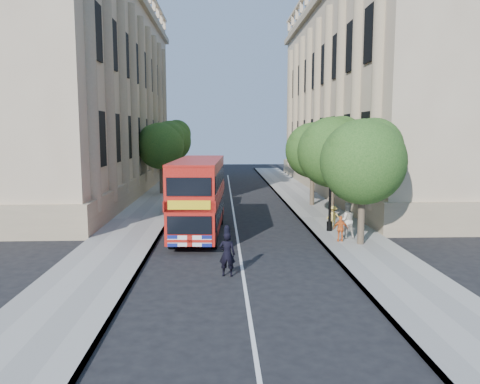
{
  "coord_description": "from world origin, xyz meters",
  "views": [
    {
      "loc": [
        -0.81,
        -18.52,
        5.42
      ],
      "look_at": [
        0.16,
        5.62,
        2.3
      ],
      "focal_mm": 35.0,
      "sensor_mm": 36.0,
      "label": 1
    }
  ],
  "objects": [
    {
      "name": "double_decker_bus",
      "position": [
        -2.0,
        5.79,
        2.16
      ],
      "size": [
        2.69,
        8.57,
        3.91
      ],
      "rotation": [
        0.0,
        0.0,
        -0.05
      ],
      "color": "#A9130B",
      "rests_on": "ground"
    },
    {
      "name": "woman_pedestrian",
      "position": [
        5.46,
        4.26,
        1.02
      ],
      "size": [
        0.89,
        0.7,
        1.8
      ],
      "primitive_type": "imported",
      "rotation": [
        0.0,
        0.0,
        3.16
      ],
      "color": "beige",
      "rests_on": "pavement_right"
    },
    {
      "name": "police_constable",
      "position": [
        -0.61,
        -1.38,
        0.85
      ],
      "size": [
        0.67,
        0.5,
        1.69
      ],
      "primitive_type": "imported",
      "rotation": [
        0.0,
        0.0,
        2.98
      ],
      "color": "black",
      "rests_on": "ground"
    },
    {
      "name": "tree_left_back",
      "position": [
        -5.96,
        30.03,
        4.71
      ],
      "size": [
        4.2,
        4.2,
        6.65
      ],
      "color": "#473828",
      "rests_on": "ground"
    },
    {
      "name": "tree_right_mid",
      "position": [
        5.84,
        9.03,
        4.45
      ],
      "size": [
        4.2,
        4.2,
        6.37
      ],
      "color": "#473828",
      "rests_on": "ground"
    },
    {
      "name": "tree_left_far",
      "position": [
        -5.96,
        22.03,
        4.44
      ],
      "size": [
        4.0,
        4.0,
        6.3
      ],
      "color": "#473828",
      "rests_on": "ground"
    },
    {
      "name": "building_left",
      "position": [
        -13.8,
        24.0,
        9.0
      ],
      "size": [
        12.0,
        38.0,
        18.0
      ],
      "primitive_type": "cube",
      "color": "tan",
      "rests_on": "ground"
    },
    {
      "name": "tree_right_near",
      "position": [
        5.84,
        3.03,
        4.25
      ],
      "size": [
        4.0,
        4.0,
        6.08
      ],
      "color": "#473828",
      "rests_on": "ground"
    },
    {
      "name": "building_right",
      "position": [
        13.8,
        24.0,
        9.0
      ],
      "size": [
        12.0,
        38.0,
        18.0
      ],
      "primitive_type": "cube",
      "color": "tan",
      "rests_on": "ground"
    },
    {
      "name": "box_van",
      "position": [
        -2.91,
        12.91,
        1.5
      ],
      "size": [
        2.58,
        5.5,
        3.06
      ],
      "rotation": [
        0.0,
        0.0,
        -0.08
      ],
      "color": "black",
      "rests_on": "ground"
    },
    {
      "name": "pavement_left",
      "position": [
        -5.75,
        10.0,
        0.06
      ],
      "size": [
        3.5,
        80.0,
        0.12
      ],
      "primitive_type": "cube",
      "color": "gray",
      "rests_on": "ground"
    },
    {
      "name": "lamp_post",
      "position": [
        5.0,
        6.0,
        2.51
      ],
      "size": [
        0.32,
        0.32,
        5.16
      ],
      "color": "black",
      "rests_on": "pavement_right"
    },
    {
      "name": "child_b",
      "position": [
        5.47,
        7.07,
        0.71
      ],
      "size": [
        0.86,
        0.63,
        1.18
      ],
      "primitive_type": "imported",
      "rotation": [
        0.0,
        0.0,
        2.87
      ],
      "color": "#F1C752",
      "rests_on": "pavement_right"
    },
    {
      "name": "ground",
      "position": [
        0.0,
        0.0,
        0.0
      ],
      "size": [
        120.0,
        120.0,
        0.0
      ],
      "primitive_type": "plane",
      "color": "black",
      "rests_on": "ground"
    },
    {
      "name": "pavement_right",
      "position": [
        5.75,
        10.0,
        0.06
      ],
      "size": [
        3.5,
        80.0,
        0.12
      ],
      "primitive_type": "cube",
      "color": "gray",
      "rests_on": "ground"
    },
    {
      "name": "tree_right_far",
      "position": [
        5.84,
        15.03,
        4.31
      ],
      "size": [
        4.0,
        4.0,
        6.15
      ],
      "color": "#473828",
      "rests_on": "ground"
    },
    {
      "name": "child_a",
      "position": [
        4.97,
        3.53,
        0.75
      ],
      "size": [
        0.75,
        0.33,
        1.26
      ],
      "primitive_type": "imported",
      "rotation": [
        0.0,
        0.0,
        3.1
      ],
      "color": "orange",
      "rests_on": "pavement_right"
    }
  ]
}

